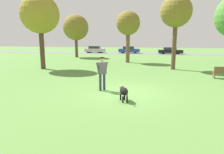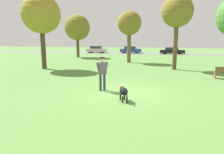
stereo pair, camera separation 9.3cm
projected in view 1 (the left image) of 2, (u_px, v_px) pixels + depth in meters
ground_plane at (124, 93)px, 10.13m from camera, size 120.00×120.00×0.00m
far_road_strip at (147, 53)px, 38.88m from camera, size 120.00×6.00×0.01m
person at (102, 71)px, 10.36m from camera, size 0.57×0.52×1.76m
dog at (124, 91)px, 8.66m from camera, size 0.57×0.99×0.64m
frisbee at (101, 85)px, 11.79m from camera, size 0.22×0.22×0.02m
tree_near_right at (176, 12)px, 17.20m from camera, size 2.71×2.71×6.40m
tree_mid_center at (128, 24)px, 22.83m from camera, size 2.75×2.75×5.90m
tree_near_left at (40, 15)px, 17.55m from camera, size 3.40×3.40×6.57m
tree_far_left at (76, 28)px, 29.87m from camera, size 3.81×3.81×6.36m
parked_car_silver at (95, 49)px, 40.78m from camera, size 3.98×1.79×1.38m
parked_car_blue at (129, 50)px, 39.87m from camera, size 4.16×1.93×1.35m
parked_car_black at (170, 51)px, 37.57m from camera, size 4.52×1.97×1.25m
park_bench at (224, 72)px, 13.69m from camera, size 1.42×0.47×0.84m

